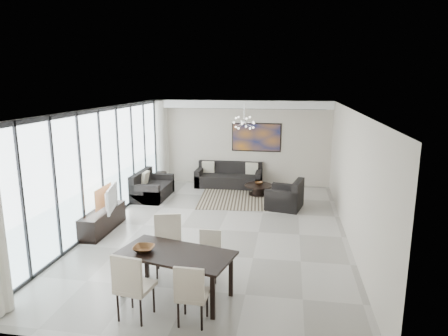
% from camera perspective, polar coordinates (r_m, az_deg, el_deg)
% --- Properties ---
extents(room_shell, '(6.00, 9.00, 2.90)m').
position_cam_1_polar(room_shell, '(9.30, 2.07, -0.63)').
color(room_shell, '#A8A39B').
rests_on(room_shell, ground).
extents(window_wall, '(0.37, 8.95, 2.90)m').
position_cam_1_polar(window_wall, '(10.25, -16.65, 0.18)').
color(window_wall, silver).
rests_on(window_wall, floor).
extents(soffit, '(5.98, 0.40, 0.26)m').
position_cam_1_polar(soffit, '(13.41, 2.52, 9.09)').
color(soffit, white).
rests_on(soffit, room_shell).
extents(painting, '(1.68, 0.04, 0.98)m').
position_cam_1_polar(painting, '(13.64, 4.65, 4.38)').
color(painting, '#B46619').
rests_on(painting, room_shell).
extents(chandelier, '(0.66, 0.66, 0.71)m').
position_cam_1_polar(chandelier, '(11.63, 2.90, 6.49)').
color(chandelier, silver).
rests_on(chandelier, room_shell).
extents(rug, '(2.95, 2.36, 0.01)m').
position_cam_1_polar(rug, '(12.19, 3.11, -4.50)').
color(rug, black).
rests_on(rug, floor).
extents(coffee_table, '(0.91, 0.91, 0.32)m').
position_cam_1_polar(coffee_table, '(12.68, 4.99, -3.03)').
color(coffee_table, black).
rests_on(coffee_table, floor).
extents(bowl_coffee, '(0.31, 0.31, 0.08)m').
position_cam_1_polar(bowl_coffee, '(12.70, 5.00, -2.17)').
color(bowl_coffee, brown).
rests_on(bowl_coffee, coffee_table).
extents(sofa_main, '(2.22, 0.91, 0.81)m').
position_cam_1_polar(sofa_main, '(13.61, 0.72, -1.50)').
color(sofa_main, black).
rests_on(sofa_main, floor).
extents(loveseat, '(0.91, 1.62, 0.81)m').
position_cam_1_polar(loveseat, '(12.53, -10.35, -2.94)').
color(loveseat, black).
rests_on(loveseat, floor).
extents(armchair, '(1.11, 1.15, 0.82)m').
position_cam_1_polar(armchair, '(11.45, 8.83, -4.32)').
color(armchair, black).
rests_on(armchair, floor).
extents(side_table, '(0.39, 0.39, 0.53)m').
position_cam_1_polar(side_table, '(13.60, -8.96, -1.31)').
color(side_table, black).
rests_on(side_table, floor).
extents(tv_console, '(0.47, 1.67, 0.52)m').
position_cam_1_polar(tv_console, '(10.10, -16.97, -7.15)').
color(tv_console, black).
rests_on(tv_console, floor).
extents(television, '(0.36, 1.02, 0.58)m').
position_cam_1_polar(television, '(9.88, -16.27, -4.16)').
color(television, gray).
rests_on(television, tv_console).
extents(dining_table, '(2.04, 1.35, 0.78)m').
position_cam_1_polar(dining_table, '(6.78, -6.88, -12.57)').
color(dining_table, black).
rests_on(dining_table, floor).
extents(dining_chair_sw, '(0.57, 0.57, 1.08)m').
position_cam_1_polar(dining_chair_sw, '(6.29, -13.11, -15.67)').
color(dining_chair_sw, beige).
rests_on(dining_chair_sw, floor).
extents(dining_chair_se, '(0.46, 0.46, 0.97)m').
position_cam_1_polar(dining_chair_se, '(6.07, -4.74, -17.13)').
color(dining_chair_se, beige).
rests_on(dining_chair_se, floor).
extents(dining_chair_nw, '(0.61, 0.61, 1.09)m').
position_cam_1_polar(dining_chair_nw, '(7.67, -8.03, -10.06)').
color(dining_chair_nw, beige).
rests_on(dining_chair_nw, floor).
extents(dining_chair_ne, '(0.41, 0.41, 0.88)m').
position_cam_1_polar(dining_chair_ne, '(7.44, -2.11, -11.78)').
color(dining_chair_ne, beige).
rests_on(dining_chair_ne, floor).
extents(bowl_dining, '(0.36, 0.36, 0.09)m').
position_cam_1_polar(bowl_dining, '(6.87, -11.40, -11.24)').
color(bowl_dining, brown).
rests_on(bowl_dining, dining_table).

